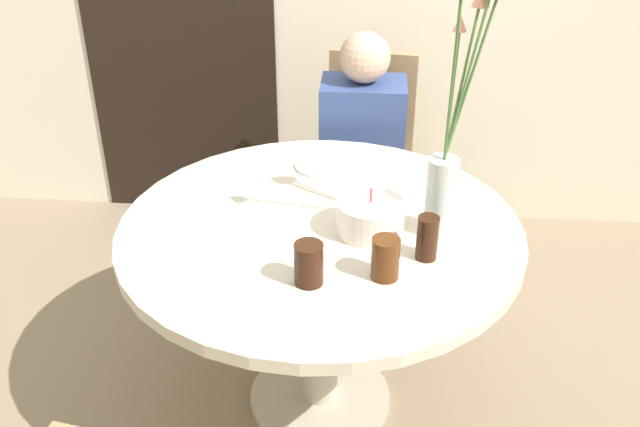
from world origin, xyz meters
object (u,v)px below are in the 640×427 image
chair_near_front (367,148)px  person_boy (361,169)px  drink_glass_1 (385,258)px  birthday_cake (370,217)px  drink_glass_2 (427,238)px  flower_vase (451,147)px  drink_glass_0 (309,264)px  side_plate (322,165)px

chair_near_front → person_boy: bearing=-90.0°
chair_near_front → drink_glass_1: 1.27m
chair_near_front → birthday_cake: 1.04m
drink_glass_1 → drink_glass_2: size_ratio=0.91×
chair_near_front → flower_vase: 1.13m
drink_glass_0 → drink_glass_2: (0.32, 0.14, 0.01)m
drink_glass_1 → drink_glass_2: 0.16m
drink_glass_2 → person_boy: bearing=101.7°
flower_vase → birthday_cake: bearing=-177.2°
chair_near_front → person_boy: (-0.02, -0.16, -0.02)m
side_plate → person_boy: size_ratio=0.17×
birthday_cake → drink_glass_1: (0.04, -0.23, 0.01)m
flower_vase → drink_glass_1: bearing=-125.7°
side_plate → flower_vase: bearing=-46.1°
flower_vase → side_plate: bearing=133.9°
drink_glass_2 → person_boy: 1.04m
flower_vase → drink_glass_2: size_ratio=6.00×
chair_near_front → drink_glass_2: size_ratio=7.09×
chair_near_front → person_boy: 0.16m
flower_vase → person_boy: 1.01m
drink_glass_1 → drink_glass_2: (0.12, 0.10, 0.01)m
flower_vase → drink_glass_0: (-0.38, -0.28, -0.22)m
person_boy → drink_glass_0: bearing=-96.0°
drink_glass_1 → person_boy: 1.12m
birthday_cake → drink_glass_2: (0.16, -0.13, 0.02)m
birthday_cake → side_plate: 0.46m
chair_near_front → drink_glass_1: bearing=-79.3°
side_plate → person_boy: (0.13, 0.43, -0.22)m
side_plate → person_boy: 0.50m
drink_glass_0 → person_boy: size_ratio=0.11×
side_plate → drink_glass_0: drink_glass_0 is taller
flower_vase → side_plate: 0.63m
birthday_cake → drink_glass_1: bearing=-79.2°
drink_glass_1 → person_boy: size_ratio=0.11×
side_plate → birthday_cake: bearing=-67.3°
drink_glass_1 → drink_glass_2: bearing=41.5°
drink_glass_2 → drink_glass_0: bearing=-155.7°
chair_near_front → birthday_cake: bearing=-81.1°
birthday_cake → chair_near_front: bearing=91.2°
birthday_cake → person_boy: 0.89m
drink_glass_0 → flower_vase: bearing=36.9°
birthday_cake → side_plate: birthday_cake is taller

